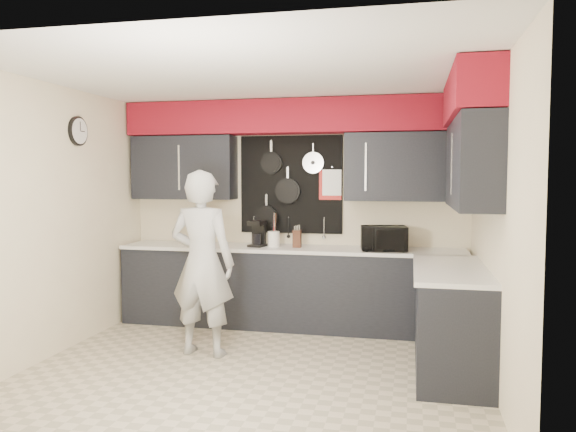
% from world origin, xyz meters
% --- Properties ---
extents(ground, '(4.00, 4.00, 0.00)m').
position_xyz_m(ground, '(0.00, 0.00, 0.00)').
color(ground, '#C4B598').
rests_on(ground, ground).
extents(back_wall_assembly, '(4.00, 0.36, 2.60)m').
position_xyz_m(back_wall_assembly, '(0.01, 1.60, 2.01)').
color(back_wall_assembly, '#F8EABF').
rests_on(back_wall_assembly, ground).
extents(right_wall_assembly, '(0.36, 3.50, 2.60)m').
position_xyz_m(right_wall_assembly, '(1.85, 0.26, 1.94)').
color(right_wall_assembly, '#F8EABF').
rests_on(right_wall_assembly, ground).
extents(left_wall_assembly, '(0.05, 3.50, 2.60)m').
position_xyz_m(left_wall_assembly, '(-1.99, 0.02, 1.33)').
color(left_wall_assembly, '#F8EABF').
rests_on(left_wall_assembly, ground).
extents(base_cabinets, '(3.95, 2.20, 0.92)m').
position_xyz_m(base_cabinets, '(0.49, 1.13, 0.46)').
color(base_cabinets, black).
rests_on(base_cabinets, ground).
extents(microwave, '(0.52, 0.40, 0.27)m').
position_xyz_m(microwave, '(1.06, 1.35, 1.05)').
color(microwave, black).
rests_on(microwave, base_cabinets).
extents(knife_block, '(0.09, 0.09, 0.20)m').
position_xyz_m(knife_block, '(0.09, 1.42, 1.02)').
color(knife_block, '#3B1F12').
rests_on(knife_block, base_cabinets).
extents(utensil_crock, '(0.14, 0.14, 0.18)m').
position_xyz_m(utensil_crock, '(-0.19, 1.44, 1.01)').
color(utensil_crock, white).
rests_on(utensil_crock, base_cabinets).
extents(coffee_maker, '(0.20, 0.23, 0.30)m').
position_xyz_m(coffee_maker, '(-0.37, 1.41, 1.07)').
color(coffee_maker, black).
rests_on(coffee_maker, base_cabinets).
extents(person, '(0.69, 0.48, 1.78)m').
position_xyz_m(person, '(-0.61, 0.28, 0.89)').
color(person, '#ABABA8').
rests_on(person, ground).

